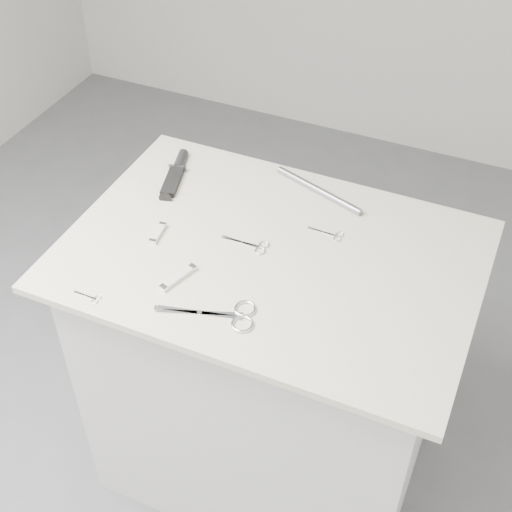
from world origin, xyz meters
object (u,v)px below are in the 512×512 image
at_px(plinth, 268,374).
at_px(pocket_knife_a, 178,277).
at_px(tiny_scissors, 90,297).
at_px(large_shears, 228,315).
at_px(metal_rail, 318,190).
at_px(sheathed_knife, 176,172).
at_px(pocket_knife_b, 158,233).
at_px(embroidery_scissors_a, 253,245).
at_px(embroidery_scissors_b, 331,234).

distance_m(plinth, pocket_knife_a, 0.53).
bearing_deg(tiny_scissors, pocket_knife_a, 41.73).
relative_size(large_shears, metal_rail, 0.80).
height_order(sheathed_knife, pocket_knife_b, sheathed_knife).
distance_m(large_shears, embroidery_scissors_a, 0.24).
xyz_separation_m(tiny_scissors, pocket_knife_a, (0.15, 0.13, 0.01)).
bearing_deg(pocket_knife_b, sheathed_knife, 10.82).
height_order(large_shears, tiny_scissors, large_shears).
bearing_deg(tiny_scissors, metal_rail, 60.41).
bearing_deg(metal_rail, embroidery_scissors_a, -105.11).
bearing_deg(sheathed_knife, embroidery_scissors_b, -113.66).
bearing_deg(pocket_knife_b, tiny_scissors, 165.37).
bearing_deg(large_shears, plinth, 71.90).
bearing_deg(plinth, sheathed_knife, 152.17).
bearing_deg(embroidery_scissors_a, large_shears, -80.31).
bearing_deg(tiny_scissors, plinth, 45.00).
xyz_separation_m(plinth, embroidery_scissors_a, (-0.05, 0.00, 0.47)).
height_order(embroidery_scissors_a, pocket_knife_b, pocket_knife_b).
xyz_separation_m(embroidery_scissors_b, metal_rail, (-0.09, 0.15, 0.01)).
relative_size(large_shears, embroidery_scissors_b, 2.43).
xyz_separation_m(plinth, embroidery_scissors_b, (0.11, 0.12, 0.47)).
xyz_separation_m(large_shears, embroidery_scissors_b, (0.12, 0.35, -0.00)).
height_order(embroidery_scissors_a, metal_rail, metal_rail).
distance_m(embroidery_scissors_b, pocket_knife_b, 0.43).
bearing_deg(pocket_knife_a, tiny_scissors, 149.12).
relative_size(plinth, embroidery_scissors_a, 7.50).
bearing_deg(plinth, pocket_knife_a, -132.88).
height_order(tiny_scissors, metal_rail, metal_rail).
bearing_deg(metal_rail, plinth, -94.89).
relative_size(embroidery_scissors_a, pocket_knife_b, 1.55).
distance_m(tiny_scissors, pocket_knife_b, 0.26).
bearing_deg(embroidery_scissors_b, plinth, -131.23).
bearing_deg(pocket_knife_a, sheathed_knife, 47.38).
bearing_deg(plinth, pocket_knife_b, -169.45).
bearing_deg(pocket_knife_a, large_shears, -92.51).
bearing_deg(large_shears, metal_rail, 69.94).
bearing_deg(sheathed_knife, tiny_scissors, 170.67).
distance_m(pocket_knife_b, metal_rail, 0.44).
relative_size(pocket_knife_b, metal_rail, 0.28).
bearing_deg(embroidery_scissors_a, pocket_knife_a, -122.96).
height_order(large_shears, metal_rail, metal_rail).
bearing_deg(sheathed_knife, pocket_knife_a, -165.88).
distance_m(embroidery_scissors_a, pocket_knife_a, 0.21).
height_order(pocket_knife_a, pocket_knife_b, pocket_knife_a).
bearing_deg(pocket_knife_a, embroidery_scissors_b, -24.62).
bearing_deg(pocket_knife_b, embroidery_scissors_a, -83.86).
distance_m(embroidery_scissors_b, pocket_knife_a, 0.40).
bearing_deg(tiny_scissors, sheathed_knife, 96.53).
xyz_separation_m(plinth, pocket_knife_b, (-0.28, -0.05, 0.47)).
height_order(large_shears, sheathed_knife, sheathed_knife).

